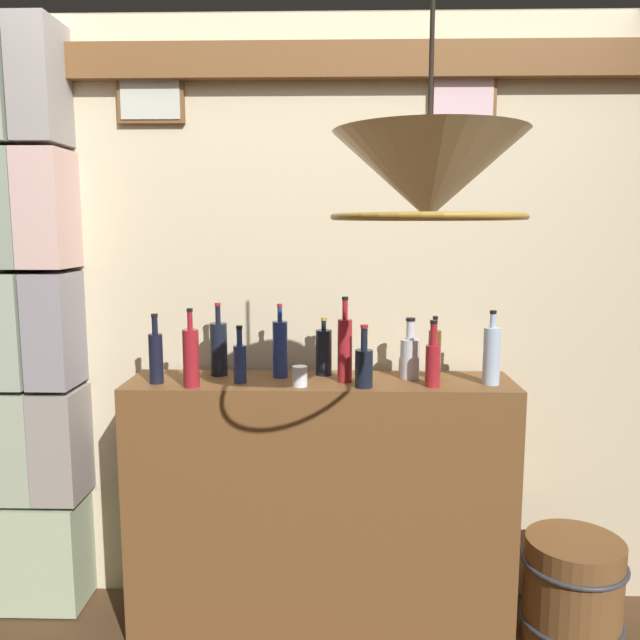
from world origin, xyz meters
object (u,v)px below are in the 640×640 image
at_px(liquor_bottle_mezcal, 219,348).
at_px(liquor_bottle_gin, 364,366).
at_px(liquor_bottle_scotch, 433,362).
at_px(liquor_bottle_rum, 324,352).
at_px(glass_tumbler_rocks, 300,376).
at_px(liquor_bottle_bourbon, 191,357).
at_px(wooden_barrel, 572,591).
at_px(liquor_bottle_whiskey, 345,349).
at_px(liquor_bottle_vodka, 240,361).
at_px(liquor_bottle_tequila, 156,356).
at_px(liquor_bottle_port, 280,348).
at_px(pendant_lamp, 429,178).
at_px(liquor_bottle_vermouth, 435,353).
at_px(liquor_bottle_rye, 492,355).
at_px(liquor_bottle_brandy, 410,356).

bearing_deg(liquor_bottle_mezcal, liquor_bottle_gin, -17.68).
relative_size(liquor_bottle_scotch, liquor_bottle_rum, 1.07).
height_order(liquor_bottle_mezcal, glass_tumbler_rocks, liquor_bottle_mezcal).
distance_m(liquor_bottle_bourbon, liquor_bottle_mezcal, 0.21).
relative_size(liquor_bottle_rum, wooden_barrel, 0.56).
bearing_deg(liquor_bottle_whiskey, liquor_bottle_vodka, -176.37).
height_order(liquor_bottle_tequila, liquor_bottle_port, liquor_bottle_port).
bearing_deg(pendant_lamp, liquor_bottle_mezcal, 127.27).
bearing_deg(liquor_bottle_mezcal, liquor_bottle_bourbon, -109.43).
xyz_separation_m(liquor_bottle_vermouth, glass_tumbler_rocks, (-0.54, -0.15, -0.06)).
relative_size(liquor_bottle_gin, glass_tumbler_rocks, 3.07).
height_order(liquor_bottle_rum, wooden_barrel, liquor_bottle_rum).
xyz_separation_m(liquor_bottle_rye, liquor_bottle_vodka, (-0.98, 0.00, -0.03)).
bearing_deg(liquor_bottle_tequila, liquor_bottle_rum, 13.54).
bearing_deg(liquor_bottle_whiskey, pendant_lamp, -76.85).
xyz_separation_m(liquor_bottle_vodka, pendant_lamp, (0.61, -0.81, 0.64)).
xyz_separation_m(liquor_bottle_brandy, glass_tumbler_rocks, (-0.44, -0.14, -0.05)).
height_order(liquor_bottle_rye, liquor_bottle_port, liquor_bottle_port).
distance_m(liquor_bottle_tequila, liquor_bottle_port, 0.49).
distance_m(liquor_bottle_vodka, liquor_bottle_port, 0.18).
height_order(liquor_bottle_bourbon, liquor_bottle_gin, liquor_bottle_bourbon).
relative_size(liquor_bottle_vodka, pendant_lamp, 0.39).
xyz_separation_m(liquor_bottle_rye, liquor_bottle_whiskey, (-0.57, 0.03, 0.02)).
distance_m(liquor_bottle_rye, liquor_bottle_tequila, 1.30).
bearing_deg(liquor_bottle_rye, liquor_bottle_vodka, 179.99).
relative_size(liquor_bottle_tequila, wooden_barrel, 0.64).
xyz_separation_m(liquor_bottle_rye, liquor_bottle_tequila, (-1.30, -0.02, -0.01)).
bearing_deg(glass_tumbler_rocks, liquor_bottle_port, 120.31).
height_order(liquor_bottle_scotch, pendant_lamp, pendant_lamp).
height_order(liquor_bottle_tequila, liquor_bottle_gin, liquor_bottle_tequila).
bearing_deg(liquor_bottle_rye, wooden_barrel, -9.38).
bearing_deg(wooden_barrel, liquor_bottle_vodka, 177.54).
bearing_deg(liquor_bottle_bourbon, liquor_bottle_rum, 22.89).
distance_m(liquor_bottle_bourbon, liquor_bottle_rum, 0.54).
bearing_deg(liquor_bottle_gin, liquor_bottle_whiskey, 129.38).
xyz_separation_m(liquor_bottle_brandy, liquor_bottle_mezcal, (-0.78, 0.04, 0.02)).
bearing_deg(liquor_bottle_brandy, liquor_bottle_rye, -16.65).
relative_size(liquor_bottle_rum, liquor_bottle_port, 0.80).
height_order(liquor_bottle_rye, liquor_bottle_mezcal, liquor_bottle_mezcal).
height_order(liquor_bottle_scotch, liquor_bottle_vermouth, liquor_bottle_scotch).
xyz_separation_m(liquor_bottle_brandy, liquor_bottle_gin, (-0.19, -0.15, -0.01)).
bearing_deg(liquor_bottle_gin, liquor_bottle_vodka, 172.77).
xyz_separation_m(liquor_bottle_whiskey, pendant_lamp, (0.20, -0.83, 0.59)).
bearing_deg(liquor_bottle_rye, liquor_bottle_scotch, -170.02).
bearing_deg(glass_tumbler_rocks, liquor_bottle_bourbon, -177.39).
relative_size(liquor_bottle_rum, liquor_bottle_vermouth, 0.95).
height_order(pendant_lamp, wooden_barrel, pendant_lamp).
xyz_separation_m(liquor_bottle_rye, liquor_bottle_port, (-0.83, 0.10, 0.00)).
height_order(liquor_bottle_rye, liquor_bottle_whiskey, liquor_bottle_whiskey).
relative_size(liquor_bottle_gin, liquor_bottle_whiskey, 0.71).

